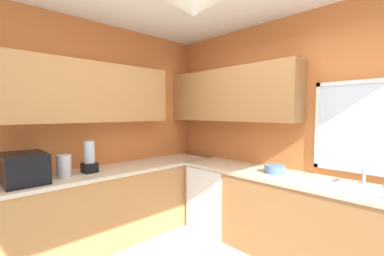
# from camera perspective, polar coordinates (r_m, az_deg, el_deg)

# --- Properties ---
(room_shell) EXTENTS (3.97, 3.56, 2.76)m
(room_shell) POSITION_cam_1_polar(r_m,az_deg,el_deg) (2.74, -2.82, 10.08)
(room_shell) COLOR #D17238
(room_shell) RESTS_ON ground_plane
(counter_run_left) EXTENTS (0.65, 3.17, 0.88)m
(counter_run_left) POSITION_cam_1_polar(r_m,az_deg,el_deg) (3.31, -20.39, -16.52)
(counter_run_left) COLOR #AD7542
(counter_run_left) RESTS_ON ground_plane
(counter_run_back) EXTENTS (3.06, 0.65, 0.88)m
(counter_run_back) POSITION_cam_1_polar(r_m,az_deg,el_deg) (3.04, 24.05, -18.46)
(counter_run_back) COLOR #AD7542
(counter_run_back) RESTS_ON ground_plane
(dishwasher) EXTENTS (0.60, 0.60, 0.84)m
(dishwasher) POSITION_cam_1_polar(r_m,az_deg,el_deg) (3.60, 5.75, -15.10)
(dishwasher) COLOR white
(dishwasher) RESTS_ON ground_plane
(microwave) EXTENTS (0.48, 0.36, 0.29)m
(microwave) POSITION_cam_1_polar(r_m,az_deg,el_deg) (2.96, -33.52, -7.52)
(microwave) COLOR black
(microwave) RESTS_ON counter_run_left
(kettle) EXTENTS (0.14, 0.14, 0.24)m
(kettle) POSITION_cam_1_polar(r_m,az_deg,el_deg) (3.03, -26.81, -7.61)
(kettle) COLOR #B7B7BC
(kettle) RESTS_ON counter_run_left
(sink_assembly) EXTENTS (0.62, 0.40, 0.19)m
(sink_assembly) POSITION_cam_1_polar(r_m,az_deg,el_deg) (2.78, 33.39, -11.06)
(sink_assembly) COLOR #9EA0A5
(sink_assembly) RESTS_ON counter_run_back
(bowl) EXTENTS (0.23, 0.23, 0.09)m
(bowl) POSITION_cam_1_polar(r_m,az_deg,el_deg) (3.04, 18.08, -8.76)
(bowl) COLOR #4C7099
(bowl) RESTS_ON counter_run_back
(blender_appliance) EXTENTS (0.15, 0.15, 0.36)m
(blender_appliance) POSITION_cam_1_polar(r_m,az_deg,el_deg) (3.13, -22.04, -6.33)
(blender_appliance) COLOR black
(blender_appliance) RESTS_ON counter_run_left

